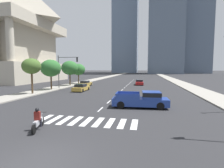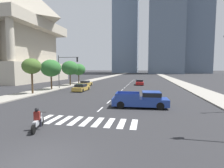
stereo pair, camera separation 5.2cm
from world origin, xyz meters
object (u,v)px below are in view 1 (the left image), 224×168
motorcycle_trailing (38,121)px  street_tree_second (51,68)px  sedan_red_1 (139,82)px  sedan_gold_2 (81,88)px  sedan_gold_0 (85,84)px  street_tree_third (70,68)px  street_tree_nearest (31,66)px  street_tree_fourth (78,70)px  traffic_signal_far (65,66)px  pickup_truck (143,100)px

motorcycle_trailing → street_tree_second: bearing=12.0°
sedan_red_1 → sedan_gold_2: sedan_red_1 is taller
sedan_gold_0 → street_tree_third: bearing=93.1°
motorcycle_trailing → street_tree_third: bearing=4.5°
street_tree_nearest → street_tree_fourth: street_tree_nearest is taller
street_tree_second → street_tree_fourth: 13.46m
street_tree_second → sedan_red_1: bearing=41.4°
sedan_red_1 → traffic_signal_far: (-13.96, -11.79, 3.94)m
motorcycle_trailing → sedan_red_1: motorcycle_trailing is taller
sedan_red_1 → motorcycle_trailing: bearing=-11.6°
sedan_gold_0 → street_tree_nearest: 14.85m
motorcycle_trailing → sedan_gold_2: 19.93m
street_tree_third → motorcycle_trailing: bearing=-69.4°
sedan_gold_0 → street_tree_nearest: size_ratio=0.85×
sedan_gold_0 → sedan_gold_2: bearing=-164.0°
sedan_gold_0 → street_tree_second: 9.76m
street_tree_second → street_tree_fourth: bearing=90.0°
motorcycle_trailing → sedan_red_1: bearing=-25.3°
traffic_signal_far → street_tree_second: 2.89m
traffic_signal_far → sedan_gold_0: bearing=73.7°
traffic_signal_far → motorcycle_trailing: bearing=-68.5°
street_tree_third → traffic_signal_far: bearing=-72.8°
sedan_red_1 → street_tree_fourth: 16.16m
sedan_gold_0 → street_tree_third: (-3.67, -0.12, 3.60)m
motorcycle_trailing → sedan_gold_0: (-6.76, 27.89, 0.00)m
sedan_gold_0 → street_tree_fourth: bearing=36.8°
traffic_signal_far → sedan_red_1: bearing=40.2°
pickup_truck → traffic_signal_far: bearing=135.1°
street_tree_third → street_tree_fourth: (0.00, 5.25, -0.39)m
sedan_red_1 → street_tree_third: size_ratio=0.80×
sedan_gold_0 → traffic_signal_far: size_ratio=0.72×
sedan_gold_0 → street_tree_second: bearing=157.4°
street_tree_fourth → motorcycle_trailing: bearing=-72.5°
motorcycle_trailing → street_tree_nearest: bearing=20.6°
traffic_signal_far → street_tree_second: traffic_signal_far is taller
motorcycle_trailing → street_tree_fourth: street_tree_fourth is taller
traffic_signal_far → street_tree_fourth: size_ratio=1.26×
motorcycle_trailing → sedan_gold_2: bearing=-3.0°
motorcycle_trailing → traffic_signal_far: size_ratio=0.34×
traffic_signal_far → street_tree_fourth: traffic_signal_far is taller
sedan_gold_0 → traffic_signal_far: bearing=164.9°
motorcycle_trailing → street_tree_fourth: size_ratio=0.42×
motorcycle_trailing → sedan_red_1: (5.39, 33.51, 0.02)m
motorcycle_trailing → pickup_truck: bearing=-55.7°
sedan_red_1 → sedan_gold_2: bearing=-37.6°
street_tree_nearest → traffic_signal_far: bearing=76.4°
street_tree_fourth → sedan_gold_0: bearing=-54.4°
sedan_gold_2 → street_tree_nearest: street_tree_nearest is taller
motorcycle_trailing → street_tree_third: street_tree_third is taller
street_tree_fourth → street_tree_nearest: bearing=-90.0°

